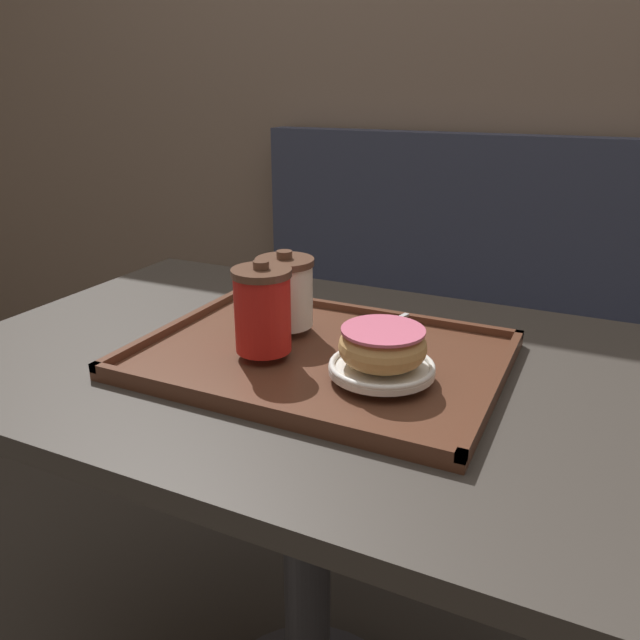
{
  "coord_description": "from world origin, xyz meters",
  "views": [
    {
      "loc": [
        0.38,
        -0.75,
        1.13
      ],
      "look_at": [
        0.03,
        -0.01,
        0.82
      ],
      "focal_mm": 35.0,
      "sensor_mm": 36.0,
      "label": 1
    }
  ],
  "objects": [
    {
      "name": "serving_tray",
      "position": [
        0.03,
        -0.01,
        0.76
      ],
      "size": [
        0.5,
        0.37,
        0.02
      ],
      "color": "#512D1E",
      "rests_on": "cafe_table"
    },
    {
      "name": "plate_with_chocolate_donut",
      "position": [
        0.14,
        -0.06,
        0.78
      ],
      "size": [
        0.14,
        0.14,
        0.01
      ],
      "color": "white",
      "rests_on": "serving_tray"
    },
    {
      "name": "cafe_table",
      "position": [
        0.0,
        0.0,
        0.59
      ],
      "size": [
        1.05,
        0.7,
        0.75
      ],
      "color": "#38332D",
      "rests_on": "ground_plane"
    },
    {
      "name": "donut_chocolate_glazed",
      "position": [
        0.14,
        -0.06,
        0.81
      ],
      "size": [
        0.11,
        0.11,
        0.05
      ],
      "color": "tan",
      "rests_on": "plate_with_chocolate_donut"
    },
    {
      "name": "wall_behind",
      "position": [
        0.0,
        1.1,
        1.2
      ],
      "size": [
        8.0,
        0.05,
        2.4
      ],
      "color": "#7A6656",
      "rests_on": "ground_plane"
    },
    {
      "name": "spoon",
      "position": [
        0.08,
        0.06,
        0.78
      ],
      "size": [
        0.05,
        0.14,
        0.01
      ],
      "rotation": [
        0.0,
        0.0,
        4.45
      ],
      "color": "silver",
      "rests_on": "serving_tray"
    },
    {
      "name": "coffee_cup_rear",
      "position": [
        -0.05,
        0.04,
        0.83
      ],
      "size": [
        0.09,
        0.09,
        0.12
      ],
      "color": "white",
      "rests_on": "serving_tray"
    },
    {
      "name": "booth_bench",
      "position": [
        0.22,
        0.87,
        0.32
      ],
      "size": [
        1.66,
        0.44,
        1.0
      ],
      "color": "#33384C",
      "rests_on": "ground_plane"
    },
    {
      "name": "coffee_cup_front",
      "position": [
        -0.04,
        -0.06,
        0.84
      ],
      "size": [
        0.08,
        0.08,
        0.13
      ],
      "color": "red",
      "rests_on": "serving_tray"
    }
  ]
}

